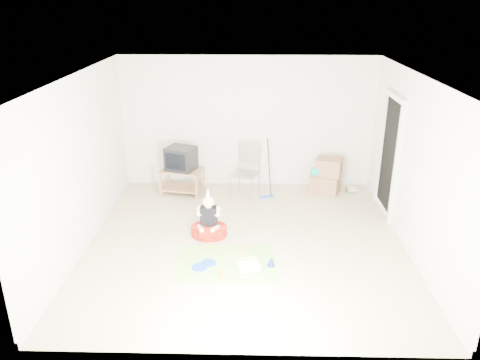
{
  "coord_description": "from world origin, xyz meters",
  "views": [
    {
      "loc": [
        0.07,
        -6.54,
        3.66
      ],
      "look_at": [
        -0.1,
        0.4,
        0.9
      ],
      "focal_mm": 35.0,
      "sensor_mm": 36.0,
      "label": 1
    }
  ],
  "objects_px": {
    "crt_tv": "(181,158)",
    "birthday_cake": "(249,267)",
    "cardboard_boxes": "(326,176)",
    "folding_chair": "(245,174)",
    "tv_stand": "(182,179)",
    "seated_woman": "(209,225)"
  },
  "relations": [
    {
      "from": "folding_chair",
      "to": "seated_woman",
      "type": "bearing_deg",
      "value": -109.92
    },
    {
      "from": "tv_stand",
      "to": "folding_chair",
      "type": "xyz_separation_m",
      "value": [
        1.23,
        -0.2,
        0.2
      ]
    },
    {
      "from": "folding_chair",
      "to": "birthday_cake",
      "type": "relative_size",
      "value": 2.85
    },
    {
      "from": "crt_tv",
      "to": "birthday_cake",
      "type": "bearing_deg",
      "value": -42.36
    },
    {
      "from": "crt_tv",
      "to": "birthday_cake",
      "type": "xyz_separation_m",
      "value": [
        1.33,
        -2.74,
        -0.68
      ]
    },
    {
      "from": "cardboard_boxes",
      "to": "birthday_cake",
      "type": "distance_m",
      "value": 3.23
    },
    {
      "from": "birthday_cake",
      "to": "tv_stand",
      "type": "bearing_deg",
      "value": 115.91
    },
    {
      "from": "crt_tv",
      "to": "seated_woman",
      "type": "distance_m",
      "value": 1.94
    },
    {
      "from": "folding_chair",
      "to": "cardboard_boxes",
      "type": "height_order",
      "value": "folding_chair"
    },
    {
      "from": "seated_woman",
      "to": "crt_tv",
      "type": "bearing_deg",
      "value": 111.3
    },
    {
      "from": "tv_stand",
      "to": "birthday_cake",
      "type": "bearing_deg",
      "value": -64.09
    },
    {
      "from": "folding_chair",
      "to": "birthday_cake",
      "type": "distance_m",
      "value": 2.58
    },
    {
      "from": "crt_tv",
      "to": "birthday_cake",
      "type": "height_order",
      "value": "crt_tv"
    },
    {
      "from": "cardboard_boxes",
      "to": "birthday_cake",
      "type": "xyz_separation_m",
      "value": [
        -1.49,
        -2.85,
        -0.29
      ]
    },
    {
      "from": "cardboard_boxes",
      "to": "tv_stand",
      "type": "bearing_deg",
      "value": -177.62
    },
    {
      "from": "seated_woman",
      "to": "cardboard_boxes",
      "type": "bearing_deg",
      "value": 40.72
    },
    {
      "from": "folding_chair",
      "to": "seated_woman",
      "type": "distance_m",
      "value": 1.66
    },
    {
      "from": "cardboard_boxes",
      "to": "folding_chair",
      "type": "bearing_deg",
      "value": -168.78
    },
    {
      "from": "cardboard_boxes",
      "to": "birthday_cake",
      "type": "bearing_deg",
      "value": -117.64
    },
    {
      "from": "cardboard_boxes",
      "to": "birthday_cake",
      "type": "relative_size",
      "value": 1.96
    },
    {
      "from": "folding_chair",
      "to": "crt_tv",
      "type": "bearing_deg",
      "value": 170.84
    },
    {
      "from": "tv_stand",
      "to": "seated_woman",
      "type": "height_order",
      "value": "seated_woman"
    }
  ]
}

